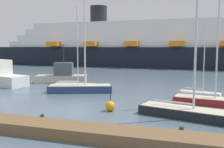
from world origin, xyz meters
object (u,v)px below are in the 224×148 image
object	(u,v)px
sailboat_0	(80,87)
fishing_boat_1	(62,76)
sailboat_2	(200,92)
sailboat_5	(209,99)
channel_buoy_2	(110,106)
sailboat_3	(186,110)
sailboat_1	(75,84)
cruise_ship	(158,46)
fishing_boat_0	(1,76)

from	to	relation	value
sailboat_0	fishing_boat_1	bearing A→B (deg)	112.31
sailboat_2	sailboat_5	bearing A→B (deg)	-67.19
sailboat_5	channel_buoy_2	world-z (taller)	sailboat_5
sailboat_0	channel_buoy_2	distance (m)	8.82
sailboat_3	channel_buoy_2	size ratio (longest dim) A/B	8.66
sailboat_1	fishing_boat_1	world-z (taller)	sailboat_1
sailboat_1	cruise_ship	bearing A→B (deg)	69.75
sailboat_1	sailboat_2	distance (m)	14.41
sailboat_3	fishing_boat_0	size ratio (longest dim) A/B	1.53
sailboat_2	channel_buoy_2	bearing A→B (deg)	-114.01
sailboat_0	sailboat_1	bearing A→B (deg)	105.90
fishing_boat_1	channel_buoy_2	world-z (taller)	fishing_boat_1
fishing_boat_1	channel_buoy_2	distance (m)	16.98
sailboat_1	sailboat_3	world-z (taller)	sailboat_3
sailboat_2	channel_buoy_2	world-z (taller)	sailboat_2
sailboat_0	sailboat_1	world-z (taller)	sailboat_0
fishing_boat_0	cruise_ship	size ratio (longest dim) A/B	0.09
sailboat_1	fishing_boat_1	size ratio (longest dim) A/B	1.36
sailboat_0	sailboat_3	world-z (taller)	sailboat_3
sailboat_1	fishing_boat_0	bearing A→B (deg)	174.09
fishing_boat_1	cruise_ship	size ratio (longest dim) A/B	0.08
sailboat_1	fishing_boat_0	distance (m)	10.03
sailboat_3	cruise_ship	distance (m)	45.84
sailboat_2	channel_buoy_2	distance (m)	11.13
fishing_boat_1	channel_buoy_2	size ratio (longest dim) A/B	5.05
sailboat_5	cruise_ship	xyz separation A→B (m)	(-9.39, 40.25, 4.44)
sailboat_2	fishing_boat_1	size ratio (longest dim) A/B	1.07
channel_buoy_2	fishing_boat_1	bearing A→B (deg)	130.47
channel_buoy_2	cruise_ship	distance (m)	45.10
fishing_boat_1	sailboat_5	bearing A→B (deg)	-42.19
fishing_boat_0	channel_buoy_2	bearing A→B (deg)	170.21
sailboat_1	sailboat_5	distance (m)	15.84
fishing_boat_0	fishing_boat_1	bearing A→B (deg)	-130.30
sailboat_2	channel_buoy_2	xyz separation A→B (m)	(-6.86, -8.77, 0.06)
fishing_boat_1	channel_buoy_2	xyz separation A→B (m)	(11.01, -12.91, -0.56)
sailboat_3	channel_buoy_2	xyz separation A→B (m)	(-5.65, 0.16, -0.16)
fishing_boat_1	fishing_boat_0	bearing A→B (deg)	-164.85
sailboat_0	sailboat_3	xyz separation A→B (m)	(11.23, -7.00, 0.02)
sailboat_5	cruise_ship	distance (m)	41.56
sailboat_1	fishing_boat_0	world-z (taller)	sailboat_1
sailboat_0	sailboat_2	bearing A→B (deg)	-10.66
sailboat_0	sailboat_2	world-z (taller)	sailboat_0
sailboat_1	sailboat_3	xyz separation A→B (m)	(13.18, -9.75, 0.08)
fishing_boat_1	sailboat_0	bearing A→B (deg)	-66.20
sailboat_5	fishing_boat_1	bearing A→B (deg)	164.03
sailboat_3	fishing_boat_0	distance (m)	24.79
fishing_boat_0	sailboat_3	bearing A→B (deg)	175.67
sailboat_0	channel_buoy_2	size ratio (longest dim) A/B	7.67
sailboat_5	fishing_boat_1	size ratio (longest dim) A/B	1.56
fishing_boat_0	sailboat_1	bearing A→B (deg)	-158.21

